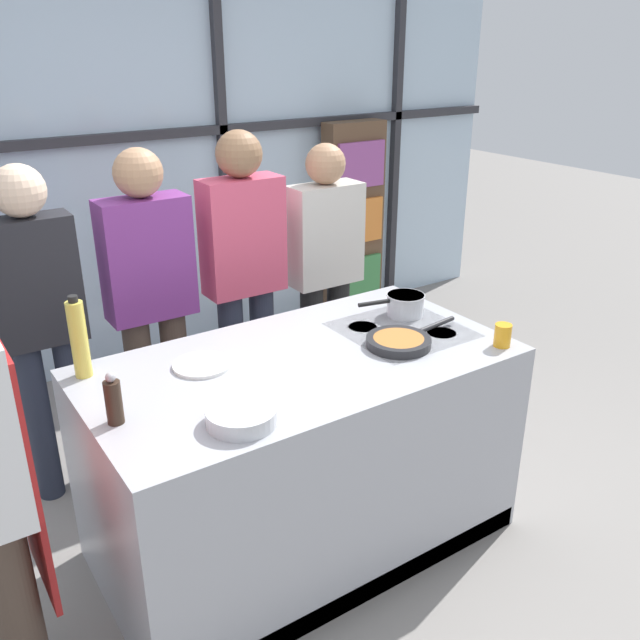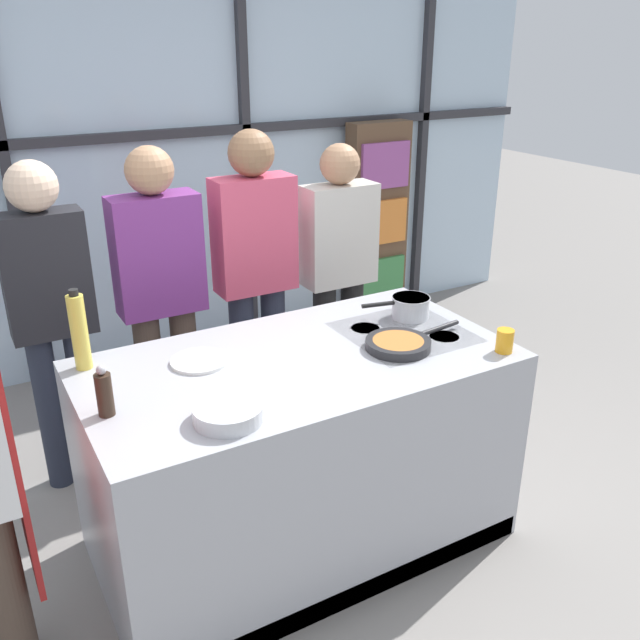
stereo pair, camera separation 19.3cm
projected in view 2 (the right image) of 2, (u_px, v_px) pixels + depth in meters
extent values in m
plane|color=gray|center=(301.00, 536.00, 3.12)|extent=(18.00, 18.00, 0.00)
cube|color=silver|center=(134.00, 157.00, 4.37)|extent=(6.40, 0.04, 2.80)
cube|color=#2D2D33|center=(134.00, 136.00, 4.27)|extent=(6.40, 0.06, 0.06)
cube|color=#2D2D33|center=(6.00, 170.00, 3.98)|extent=(0.06, 0.06, 2.80)
cube|color=#2D2D33|center=(246.00, 149.00, 4.68)|extent=(0.06, 0.06, 2.80)
cube|color=#2D2D33|center=(423.00, 134.00, 5.38)|extent=(0.06, 0.06, 2.80)
cube|color=brown|center=(376.00, 223.00, 5.29)|extent=(0.49, 0.16, 1.54)
cube|color=#3D8447|center=(381.00, 279.00, 5.38)|extent=(0.41, 0.03, 0.34)
cube|color=orange|center=(383.00, 222.00, 5.20)|extent=(0.41, 0.03, 0.34)
cube|color=#994C93|center=(385.00, 166.00, 5.03)|extent=(0.41, 0.03, 0.34)
cube|color=#A8AAB2|center=(299.00, 453.00, 2.94)|extent=(1.75, 0.94, 0.91)
cube|color=black|center=(404.00, 333.00, 3.01)|extent=(0.52, 0.52, 0.01)
cube|color=black|center=(353.00, 593.00, 2.73)|extent=(1.72, 0.03, 0.10)
cylinder|color=#38383D|center=(398.00, 349.00, 2.85)|extent=(0.13, 0.13, 0.01)
cylinder|color=#38383D|center=(444.00, 337.00, 2.97)|extent=(0.13, 0.13, 0.01)
cylinder|color=#38383D|center=(365.00, 329.00, 3.05)|extent=(0.13, 0.13, 0.01)
cylinder|color=#38383D|center=(410.00, 318.00, 3.17)|extent=(0.13, 0.13, 0.01)
cylinder|color=#47382D|center=(0.00, 568.00, 2.38)|extent=(0.14, 0.14, 0.81)
cylinder|color=#47382D|center=(7.00, 605.00, 2.22)|extent=(0.14, 0.14, 0.81)
cube|color=maroon|center=(12.00, 457.00, 2.16)|extent=(0.02, 0.37, 0.89)
cylinder|color=#232838|center=(86.00, 404.00, 3.42)|extent=(0.12, 0.12, 0.82)
cylinder|color=#232838|center=(50.00, 413.00, 3.34)|extent=(0.12, 0.12, 0.82)
cube|color=#232328|center=(46.00, 275.00, 3.11)|extent=(0.38, 0.17, 0.59)
sphere|color=beige|center=(31.00, 186.00, 2.95)|extent=(0.23, 0.23, 0.23)
cylinder|color=#47382D|center=(187.00, 378.00, 3.66)|extent=(0.14, 0.14, 0.83)
cylinder|color=#47382D|center=(152.00, 387.00, 3.57)|extent=(0.14, 0.14, 0.83)
cube|color=#7A3384|center=(158.00, 255.00, 3.34)|extent=(0.43, 0.19, 0.60)
sphere|color=tan|center=(149.00, 170.00, 3.18)|extent=(0.23, 0.23, 0.23)
cylinder|color=#232838|center=(274.00, 356.00, 3.90)|extent=(0.14, 0.14, 0.85)
cylinder|color=#232838|center=(244.00, 363.00, 3.81)|extent=(0.14, 0.14, 0.85)
cube|color=#DB4C6B|center=(254.00, 235.00, 3.57)|extent=(0.43, 0.19, 0.61)
sphere|color=#8C6647|center=(251.00, 153.00, 3.40)|extent=(0.24, 0.24, 0.24)
cylinder|color=black|center=(351.00, 341.00, 4.15)|extent=(0.14, 0.14, 0.80)
cylinder|color=black|center=(324.00, 348.00, 4.06)|extent=(0.14, 0.14, 0.80)
cube|color=beige|center=(339.00, 235.00, 3.84)|extent=(0.42, 0.19, 0.57)
sphere|color=tan|center=(340.00, 164.00, 3.68)|extent=(0.22, 0.22, 0.22)
cylinder|color=#232326|center=(398.00, 344.00, 2.84)|extent=(0.28, 0.28, 0.04)
cylinder|color=#B26B2D|center=(398.00, 341.00, 2.84)|extent=(0.22, 0.22, 0.01)
cylinder|color=#232326|center=(440.00, 328.00, 2.98)|extent=(0.22, 0.05, 0.02)
cylinder|color=silver|center=(411.00, 307.00, 3.14)|extent=(0.17, 0.17, 0.10)
cylinder|color=silver|center=(411.00, 298.00, 3.13)|extent=(0.18, 0.18, 0.01)
cylinder|color=black|center=(378.00, 304.00, 3.09)|extent=(0.16, 0.05, 0.02)
cylinder|color=white|center=(199.00, 361.00, 2.72)|extent=(0.23, 0.23, 0.01)
cylinder|color=silver|center=(228.00, 413.00, 2.31)|extent=(0.24, 0.24, 0.06)
cylinder|color=#4C4C51|center=(228.00, 407.00, 2.30)|extent=(0.20, 0.20, 0.01)
cylinder|color=#E0CC4C|center=(79.00, 332.00, 2.63)|extent=(0.07, 0.07, 0.31)
cylinder|color=black|center=(73.00, 293.00, 2.56)|extent=(0.04, 0.04, 0.02)
cylinder|color=#332319|center=(105.00, 395.00, 2.32)|extent=(0.06, 0.06, 0.16)
sphere|color=#B2B2B7|center=(101.00, 370.00, 2.29)|extent=(0.03, 0.03, 0.03)
cylinder|color=orange|center=(505.00, 341.00, 2.80)|extent=(0.07, 0.07, 0.10)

